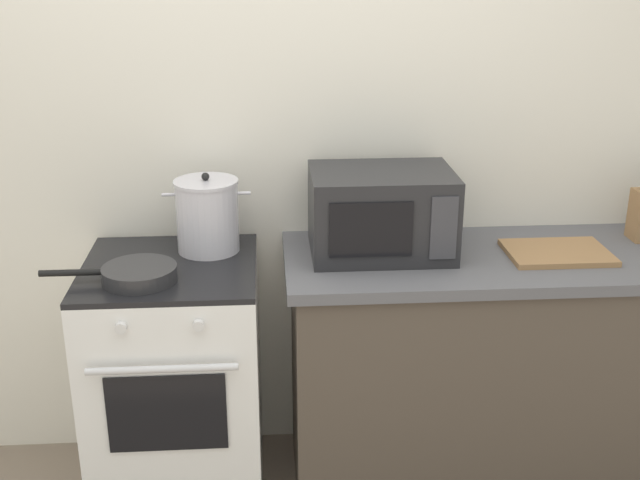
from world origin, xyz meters
TOP-DOWN VIEW (x-y plane):
  - back_wall at (0.30, 0.97)m, footprint 4.40×0.10m
  - lower_cabinet_right at (0.90, 0.62)m, footprint 1.64×0.56m
  - countertop_right at (0.90, 0.62)m, footprint 1.70×0.60m
  - stove at (-0.35, 0.60)m, footprint 0.60×0.64m
  - stock_pot at (-0.22, 0.74)m, footprint 0.31×0.23m
  - frying_pan at (-0.44, 0.47)m, footprint 0.45×0.25m
  - microwave at (0.40, 0.68)m, footprint 0.50×0.37m
  - cutting_board at (1.02, 0.60)m, footprint 0.36×0.26m

SIDE VIEW (x-z plane):
  - lower_cabinet_right at x=0.90m, z-range 0.00..0.88m
  - stove at x=-0.35m, z-range 0.00..0.92m
  - countertop_right at x=0.90m, z-range 0.88..0.92m
  - cutting_board at x=1.02m, z-range 0.92..0.94m
  - frying_pan at x=-0.44m, z-range 0.92..0.97m
  - stock_pot at x=-0.22m, z-range 0.91..1.20m
  - microwave at x=0.40m, z-range 0.92..1.22m
  - back_wall at x=0.30m, z-range 0.00..2.50m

